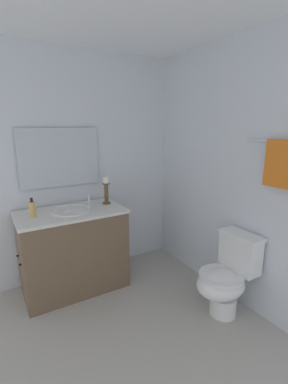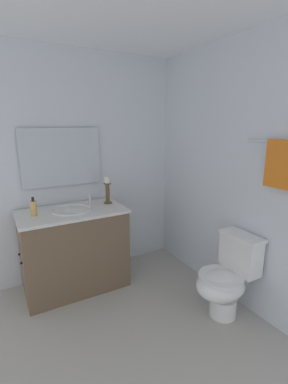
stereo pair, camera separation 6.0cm
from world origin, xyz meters
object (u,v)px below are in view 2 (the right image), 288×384
Objects in this scene: mirror at (62,157)px; soap_bottle at (34,208)px; sink_basin at (72,214)px; towel_near_vanity at (283,165)px; towel_bar at (287,143)px; toilet at (226,278)px; candle_holder_tall at (108,189)px; vanity_cabinet at (75,249)px.

mirror is 4.57× the size of soap_bottle.
soap_bottle reaches higher than sink_basin.
mirror is 2.07m from towel_near_vanity.
towel_bar is at bearing 49.66° from soap_bottle.
sink_basin is 1.94m from towel_near_vanity.
towel_near_vanity is (1.65, 1.25, 0.04)m from mirror.
soap_bottle is 1.88m from toilet.
towel_near_vanity is at bearing 30.61° from candle_holder_tall.
towel_bar is (1.42, 0.86, 0.55)m from candle_holder_tall.
candle_holder_tall is 0.39× the size of toilet.
towel_near_vanity is at bearing -90.00° from towel_bar.
sink_basin is at bearing -82.02° from candle_holder_tall.
sink_basin is (-0.00, 0.00, 0.39)m from vanity_cabinet.
towel_bar is at bearing 42.83° from sink_basin.
mirror is at bearing 179.99° from vanity_cabinet.
mirror reaches higher than towel_near_vanity.
candle_holder_tall is at bearing 97.98° from sink_basin.
toilet is at bearing 28.83° from candle_holder_tall.
sink_basin is 2.23× the size of soap_bottle.
toilet is at bearing -142.28° from towel_near_vanity.
sink_basin is at bearing 88.17° from soap_bottle.
candle_holder_tall is at bearing 97.96° from vanity_cabinet.
towel_near_vanity is at bearing 42.42° from sink_basin.
candle_holder_tall reaches higher than sink_basin.
candle_holder_tall is 1.47m from toilet.
soap_bottle is 0.26× the size of towel_bar.
vanity_cabinet is at bearing -137.15° from towel_bar.
toilet is 1.08m from towel_near_vanity.
vanity_cabinet is 0.97m from mirror.
mirror reaches higher than candle_holder_tall.
soap_bottle reaches higher than toilet.
vanity_cabinet is at bearing -137.56° from towel_near_vanity.
vanity_cabinet is 2.88× the size of towel_near_vanity.
towel_bar is at bearing 37.60° from mirror.
mirror is at bearing -118.67° from candle_holder_tall.
mirror is 1.18× the size of towel_bar.
soap_bottle is 0.24× the size of toilet.
vanity_cabinet is 2.18m from towel_bar.
soap_bottle is (0.27, -0.36, -0.43)m from mirror.
candle_holder_tall is at bearing -149.39° from towel_near_vanity.
sink_basin is at bearing -136.55° from toilet.
candle_holder_tall is 0.77m from soap_bottle.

